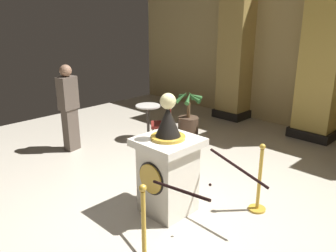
{
  "coord_description": "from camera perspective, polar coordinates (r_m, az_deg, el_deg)",
  "views": [
    {
      "loc": [
        2.8,
        -2.97,
        2.64
      ],
      "look_at": [
        -0.17,
        0.05,
        1.25
      ],
      "focal_mm": 36.98,
      "sensor_mm": 36.0,
      "label": 1
    }
  ],
  "objects": [
    {
      "name": "back_wall",
      "position": [
        8.38,
        25.27,
        10.49
      ],
      "size": [
        11.47,
        0.16,
        3.53
      ],
      "primitive_type": "cube",
      "color": "tan",
      "rests_on": "ground_plane"
    },
    {
      "name": "cafe_chair_red",
      "position": [
        6.97,
        -0.55,
        0.95
      ],
      "size": [
        0.57,
        0.57,
        0.96
      ],
      "color": "black",
      "rests_on": "ground_plane"
    },
    {
      "name": "column_left",
      "position": [
        9.07,
        11.26,
        11.78
      ],
      "size": [
        0.84,
        0.84,
        3.39
      ],
      "color": "black",
      "rests_on": "ground_plane"
    },
    {
      "name": "pedestal_clock",
      "position": [
        4.68,
        -0.04,
        -6.87
      ],
      "size": [
        0.76,
        0.76,
        1.68
      ],
      "color": "silver",
      "rests_on": "ground_plane"
    },
    {
      "name": "cafe_table",
      "position": [
        7.48,
        -3.29,
        1.38
      ],
      "size": [
        0.53,
        0.53,
        0.76
      ],
      "color": "#332D28",
      "rests_on": "ground_plane"
    },
    {
      "name": "stanchion_near",
      "position": [
        3.85,
        -3.97,
        -18.32
      ],
      "size": [
        0.24,
        0.24,
        1.01
      ],
      "color": "gold",
      "rests_on": "ground_plane"
    },
    {
      "name": "ground_plane",
      "position": [
        4.86,
        1.11,
        -14.67
      ],
      "size": [
        11.47,
        11.47,
        0.0
      ],
      "primitive_type": "plane",
      "color": "beige"
    },
    {
      "name": "column_centre_rear",
      "position": [
        8.08,
        24.37,
        9.79
      ],
      "size": [
        0.95,
        0.95,
        3.39
      ],
      "color": "black",
      "rests_on": "ground_plane"
    },
    {
      "name": "bystander_guest",
      "position": [
        7.01,
        -16.04,
        3.23
      ],
      "size": [
        0.29,
        0.4,
        1.71
      ],
      "color": "brown",
      "rests_on": "ground_plane"
    },
    {
      "name": "potted_palm_left",
      "position": [
        7.69,
        3.36,
        0.79
      ],
      "size": [
        0.67,
        0.6,
        1.06
      ],
      "color": "#4C3828",
      "rests_on": "ground_plane"
    },
    {
      "name": "velvet_rope",
      "position": [
        4.14,
        7.0,
        -8.51
      ],
      "size": [
        1.08,
        1.11,
        0.22
      ],
      "color": "black"
    },
    {
      "name": "stanchion_far",
      "position": [
        4.99,
        14.74,
        -9.83
      ],
      "size": [
        0.24,
        0.24,
        1.0
      ],
      "color": "gold",
      "rests_on": "ground_plane"
    }
  ]
}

